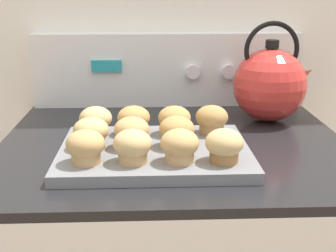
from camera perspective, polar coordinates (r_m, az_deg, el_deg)
control_panel at (r=1.34m, az=-0.01°, el=6.89°), size 0.76×0.07×0.21m
muffin_pan at (r=0.95m, az=-1.63°, el=-3.20°), size 0.38×0.30×0.02m
muffin_r0_c0 at (r=0.87m, az=-10.02°, el=-2.49°), size 0.07×0.07×0.06m
muffin_r0_c1 at (r=0.86m, az=-4.35°, el=-2.46°), size 0.07×0.07×0.06m
muffin_r0_c2 at (r=0.86m, az=1.39°, el=-2.42°), size 0.07×0.07×0.06m
muffin_r0_c3 at (r=0.86m, az=6.87°, el=-2.37°), size 0.07×0.07×0.06m
muffin_r1_c0 at (r=0.94m, az=-9.36°, el=-0.83°), size 0.07×0.07×0.06m
muffin_r1_c1 at (r=0.94m, az=-4.44°, el=-0.78°), size 0.07×0.07×0.06m
muffin_r1_c2 at (r=0.94m, az=1.00°, el=-0.67°), size 0.07×0.07×0.06m
muffin_r2_c0 at (r=1.02m, az=-8.81°, el=0.63°), size 0.07×0.07×0.06m
muffin_r2_c1 at (r=1.02m, az=-4.20°, el=0.73°), size 0.07×0.07×0.06m
muffin_r2_c2 at (r=1.02m, az=0.68°, el=0.72°), size 0.07×0.07×0.06m
muffin_r2_c3 at (r=1.03m, az=5.35°, el=0.81°), size 0.07×0.07×0.06m
tea_kettle at (r=1.21m, az=12.35°, el=5.09°), size 0.21×0.19×0.25m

